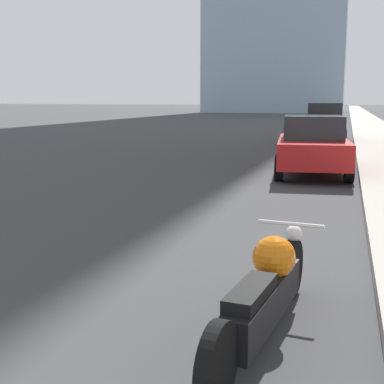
% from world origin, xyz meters
% --- Properties ---
extents(sidewalk, '(2.60, 240.00, 0.15)m').
position_xyz_m(sidewalk, '(5.34, 40.00, 0.07)').
color(sidewalk, '#9E998E').
rests_on(sidewalk, ground_plane).
extents(motorcycle, '(0.64, 2.63, 0.78)m').
position_xyz_m(motorcycle, '(3.13, 4.72, 0.38)').
color(motorcycle, black).
rests_on(motorcycle, ground_plane).
extents(parked_car_red, '(2.08, 4.16, 1.49)m').
position_xyz_m(parked_car_red, '(2.89, 14.49, 0.76)').
color(parked_car_red, red).
rests_on(parked_car_red, ground_plane).
extents(parked_car_black, '(1.99, 4.00, 1.75)m').
position_xyz_m(parked_car_black, '(2.74, 25.33, 0.87)').
color(parked_car_black, black).
rests_on(parked_car_black, ground_plane).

